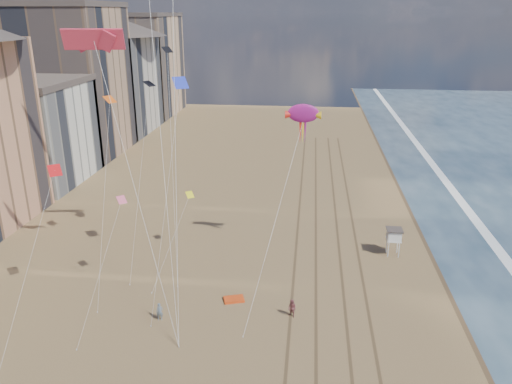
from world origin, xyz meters
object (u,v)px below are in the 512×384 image
Objects in this scene: lifeguard_stand at (394,235)px; show_kite at (303,114)px; kite_flyer_a at (160,312)px; grounded_kite at (234,299)px; kite_flyer_b at (292,308)px.

lifeguard_stand is 18.26m from show_kite.
show_kite is (-11.01, -2.01, 14.43)m from lifeguard_stand.
lifeguard_stand is at bearing 10.37° from show_kite.
grounded_kite is at bearing 16.09° from kite_flyer_a.
lifeguard_stand is 18.11m from kite_flyer_b.
show_kite is 24.71m from kite_flyer_a.
grounded_kite is 1.15× the size of kite_flyer_a.
kite_flyer_a is at bearing -133.96° from kite_flyer_b.
kite_flyer_b is at bearing -128.60° from lifeguard_stand.
show_kite is at bearing -169.63° from lifeguard_stand.
show_kite is at bearing 126.17° from kite_flyer_b.
show_kite is 13.36× the size of kite_flyer_a.
kite_flyer_a is (-23.49, -15.97, -1.70)m from lifeguard_stand.
grounded_kite is at bearing -163.06° from kite_flyer_b.
kite_flyer_b reaches higher than grounded_kite.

